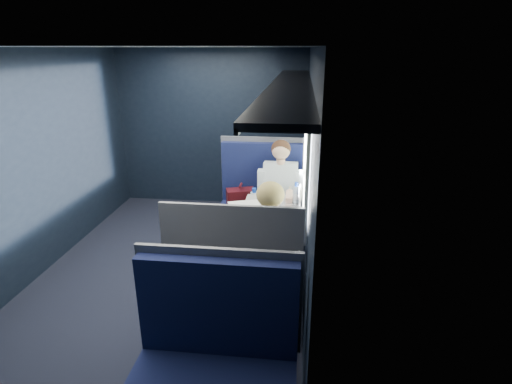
# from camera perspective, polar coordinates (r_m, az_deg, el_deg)

# --- Properties ---
(ground) EXTENTS (2.80, 4.20, 0.01)m
(ground) POSITION_cam_1_polar(r_m,az_deg,el_deg) (4.54, -11.58, -10.96)
(ground) COLOR black
(room_shell) EXTENTS (3.00, 4.40, 2.40)m
(room_shell) POSITION_cam_1_polar(r_m,az_deg,el_deg) (3.99, -12.73, 7.63)
(room_shell) COLOR black
(room_shell) RESTS_ON ground
(table) EXTENTS (0.62, 1.00, 0.74)m
(table) POSITION_cam_1_polar(r_m,az_deg,el_deg) (4.04, 1.87, -3.90)
(table) COLOR #54565E
(table) RESTS_ON ground
(seat_bay_near) EXTENTS (1.04, 0.62, 1.26)m
(seat_bay_near) POSITION_cam_1_polar(r_m,az_deg,el_deg) (4.95, 0.46, -2.31)
(seat_bay_near) COLOR #0C1136
(seat_bay_near) RESTS_ON ground
(seat_bay_far) EXTENTS (1.04, 0.62, 1.26)m
(seat_bay_far) POSITION_cam_1_polar(r_m,az_deg,el_deg) (3.41, -2.58, -13.52)
(seat_bay_far) COLOR #0C1136
(seat_bay_far) RESTS_ON ground
(seat_row_front) EXTENTS (1.04, 0.51, 1.16)m
(seat_row_front) POSITION_cam_1_polar(r_m,az_deg,el_deg) (5.81, 1.52, 1.00)
(seat_row_front) COLOR #0C1136
(seat_row_front) RESTS_ON ground
(seat_row_back) EXTENTS (1.04, 0.51, 1.16)m
(seat_row_back) POSITION_cam_1_polar(r_m,az_deg,el_deg) (2.71, -5.90, -24.30)
(seat_row_back) COLOR #0C1136
(seat_row_back) RESTS_ON ground
(man) EXTENTS (0.53, 0.56, 1.32)m
(man) POSITION_cam_1_polar(r_m,az_deg,el_deg) (4.66, 3.42, 0.14)
(man) COLOR black
(man) RESTS_ON ground
(woman) EXTENTS (0.53, 0.56, 1.32)m
(woman) POSITION_cam_1_polar(r_m,az_deg,el_deg) (3.37, 2.03, -7.77)
(woman) COLOR black
(woman) RESTS_ON ground
(papers) EXTENTS (0.82, 0.98, 0.01)m
(papers) POSITION_cam_1_polar(r_m,az_deg,el_deg) (3.94, 0.99, -3.28)
(papers) COLOR white
(papers) RESTS_ON table
(laptop) EXTENTS (0.25, 0.32, 0.23)m
(laptop) POSITION_cam_1_polar(r_m,az_deg,el_deg) (4.06, 5.62, -1.69)
(laptop) COLOR silver
(laptop) RESTS_ON table
(bottle_small) EXTENTS (0.07, 0.07, 0.24)m
(bottle_small) POSITION_cam_1_polar(r_m,az_deg,el_deg) (4.21, 5.74, -0.32)
(bottle_small) COLOR silver
(bottle_small) RESTS_ON table
(cup) EXTENTS (0.06, 0.06, 0.08)m
(cup) POSITION_cam_1_polar(r_m,az_deg,el_deg) (4.39, 5.97, -0.35)
(cup) COLOR white
(cup) RESTS_ON table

